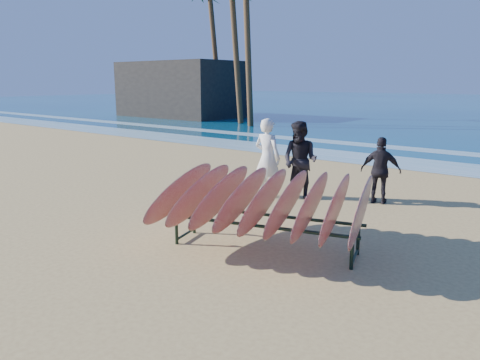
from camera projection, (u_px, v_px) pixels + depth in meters
The scene contains 8 objects.
ground at pixel (212, 240), 8.26m from camera, with size 120.00×120.00×0.00m, color tan.
foam_near at pixel (410, 163), 15.87m from camera, with size 160.00×160.00×0.00m, color white.
foam_far at pixel (441, 152), 18.53m from camera, with size 160.00×160.00×0.00m, color white.
surfboard_rack at pixel (265, 200), 7.63m from camera, with size 3.76×3.34×1.35m.
person_white at pixel (267, 158), 11.20m from camera, with size 0.69×0.45×1.89m, color white.
person_dark_a at pixel (300, 161), 10.93m from camera, with size 0.90×0.70×1.84m, color black.
person_dark_b at pixel (381, 171), 10.58m from camera, with size 0.89×0.37×1.52m, color black.
building at pixel (180, 89), 36.45m from camera, with size 9.46×5.26×4.20m, color #2D2823.
Camera 1 is at (5.33, -5.80, 2.75)m, focal length 35.00 mm.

